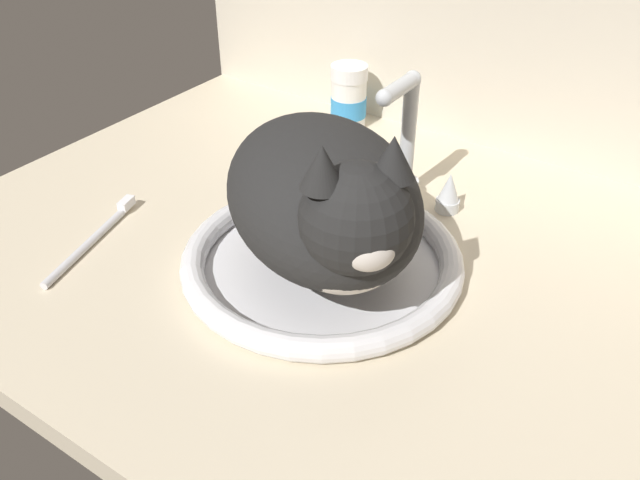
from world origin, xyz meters
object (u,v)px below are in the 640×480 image
Objects in this scene: faucet at (402,153)px; cat at (326,200)px; pill_bottle at (349,98)px; toothbrush at (94,238)px; sink_basin at (320,259)px.

cat reaches higher than faucet.
faucet is 1.75× the size of pill_bottle.
toothbrush is (-8.11, -46.73, -4.16)cm from pill_bottle.
cat is at bearing -85.50° from faucet.
faucet is 0.50× the size of cat.
pill_bottle is (-18.28, 35.39, 3.50)cm from sink_basin.
faucet is 24.31cm from pill_bottle.
pill_bottle reaches higher than toothbrush.
sink_basin is 0.91× the size of cat.
sink_basin is at bearing -90.00° from faucet.
pill_bottle is at bearing 117.31° from sink_basin.
pill_bottle is at bearing 138.99° from faucet.
faucet reaches higher than toothbrush.
faucet is at bearing 94.50° from cat.
sink_basin is 3.21× the size of pill_bottle.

